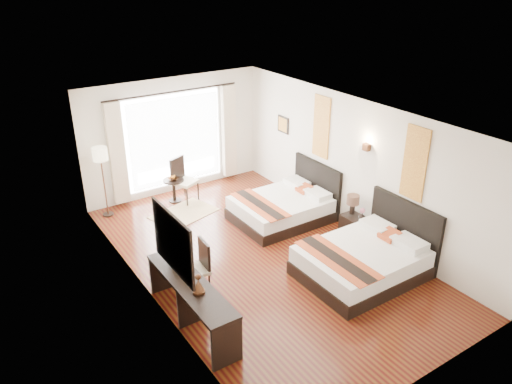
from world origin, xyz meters
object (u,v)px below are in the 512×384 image
desk_chair (196,278)px  bed_near (365,259)px  fruit_bowl (173,179)px  bed_far (284,207)px  console_desk (192,303)px  side_table (174,190)px  nightstand (353,226)px  floor_lamp (101,159)px  window_chair (185,188)px  television (175,254)px  table_lamp (353,201)px  vase (362,214)px

desk_chair → bed_near: bearing=161.2°
fruit_bowl → bed_far: bearing=-52.1°
bed_far → desk_chair: bed_far is taller
console_desk → side_table: bearing=68.4°
desk_chair → nightstand: bearing=-176.5°
console_desk → floor_lamp: 4.46m
side_table → window_chair: size_ratio=0.53×
television → side_table: (1.63, 3.62, -0.71)m
desk_chair → console_desk: bearing=62.9°
bed_far → table_lamp: bearing=-61.3°
vase → television: 4.05m
fruit_bowl → nightstand: bearing=-55.8°
floor_lamp → side_table: size_ratio=2.89×
floor_lamp → side_table: bearing=-6.5°
window_chair → table_lamp: bearing=7.7°
vase → side_table: (-2.39, 3.73, -0.30)m
vase → bed_far: bearing=115.8°
vase → desk_chair: (-3.62, 0.25, -0.28)m
nightstand → fruit_bowl: fruit_bowl is taller
table_lamp → console_desk: size_ratio=0.19×
side_table → desk_chair: bearing=-109.4°
console_desk → fruit_bowl: size_ratio=9.11×
bed_far → console_desk: bearing=-148.3°
television → floor_lamp: size_ratio=0.50×
window_chair → floor_lamp: bearing=-123.8°
television → floor_lamp: 3.82m
console_desk → window_chair: (1.87, 4.06, -0.06)m
bed_near → console_desk: (-3.21, 0.51, 0.06)m
floor_lamp → window_chair: floor_lamp is taller
television → vase: bearing=-93.9°
nightstand → window_chair: size_ratio=0.45×
bed_far → floor_lamp: floor_lamp is taller
bed_near → table_lamp: size_ratio=5.29×
bed_far → vase: bed_far is taller
bed_far → nightstand: bearing=-62.1°
desk_chair → table_lamp: bearing=-175.5°
bed_far → fruit_bowl: 2.71m
nightstand → floor_lamp: floor_lamp is taller
bed_far → television: size_ratio=2.54×
side_table → window_chair: 0.25m
side_table → fruit_bowl: bearing=-136.0°
vase → floor_lamp: size_ratio=0.09×
desk_chair → floor_lamp: floor_lamp is taller
bed_far → vase: size_ratio=13.76×
fruit_bowl → window_chair: window_chair is taller
vase → side_table: 4.44m
table_lamp → fruit_bowl: bearing=124.6°
floor_lamp → window_chair: size_ratio=1.52×
console_desk → bed_far: bearing=31.7°
desk_chair → fruit_bowl: 3.67m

